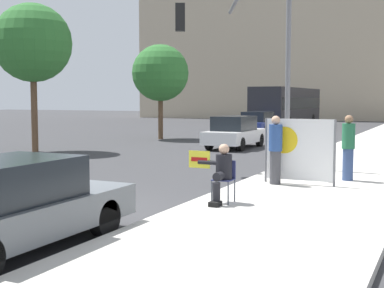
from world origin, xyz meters
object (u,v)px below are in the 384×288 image
(street_tree_near_curb, at_px, (33,43))
(street_tree_midblock, at_px, (160,73))
(jogger_on_sidewalk, at_px, (275,149))
(protest_banner, at_px, (299,150))
(car_on_road_midblock, at_px, (258,123))
(parked_car_curbside, at_px, (9,206))
(traffic_light_pole, at_px, (246,50))
(city_bus_on_road, at_px, (288,105))
(car_on_road_nearest, at_px, (235,132))
(seated_protester, at_px, (221,171))
(pedestrian_behind, at_px, (348,147))

(street_tree_near_curb, distance_m, street_tree_midblock, 9.02)
(jogger_on_sidewalk, xyz_separation_m, street_tree_near_curb, (-12.50, 5.12, 3.70))
(protest_banner, relative_size, car_on_road_midblock, 0.42)
(protest_banner, height_order, parked_car_curbside, protest_banner)
(jogger_on_sidewalk, height_order, traffic_light_pole, traffic_light_pole)
(traffic_light_pole, relative_size, street_tree_near_curb, 0.84)
(protest_banner, bearing_deg, car_on_road_midblock, 111.15)
(city_bus_on_road, height_order, street_tree_midblock, street_tree_midblock)
(parked_car_curbside, height_order, car_on_road_nearest, car_on_road_nearest)
(parked_car_curbside, height_order, car_on_road_midblock, car_on_road_midblock)
(parked_car_curbside, xyz_separation_m, car_on_road_nearest, (-3.08, 17.59, 0.04))
(car_on_road_nearest, xyz_separation_m, car_on_road_midblock, (-2.20, 10.04, -0.01))
(street_tree_near_curb, bearing_deg, city_bus_on_road, 78.91)
(jogger_on_sidewalk, bearing_deg, protest_banner, -163.10)
(jogger_on_sidewalk, height_order, car_on_road_nearest, jogger_on_sidewalk)
(car_on_road_midblock, bearing_deg, city_bus_on_road, 93.05)
(seated_protester, bearing_deg, pedestrian_behind, 62.27)
(seated_protester, distance_m, car_on_road_midblock, 24.41)
(seated_protester, height_order, pedestrian_behind, pedestrian_behind)
(traffic_light_pole, height_order, city_bus_on_road, traffic_light_pole)
(city_bus_on_road, bearing_deg, protest_banner, -74.08)
(traffic_light_pole, distance_m, car_on_road_nearest, 8.83)
(car_on_road_midblock, height_order, city_bus_on_road, city_bus_on_road)
(jogger_on_sidewalk, height_order, street_tree_midblock, street_tree_midblock)
(parked_car_curbside, relative_size, street_tree_near_curb, 0.67)
(pedestrian_behind, height_order, street_tree_midblock, street_tree_midblock)
(pedestrian_behind, distance_m, traffic_light_pole, 4.64)
(seated_protester, relative_size, street_tree_midblock, 0.23)
(car_on_road_nearest, bearing_deg, street_tree_near_curb, -144.36)
(protest_banner, xyz_separation_m, car_on_road_nearest, (-5.62, 10.17, -0.28))
(seated_protester, xyz_separation_m, car_on_road_nearest, (-4.79, 13.35, -0.07))
(jogger_on_sidewalk, bearing_deg, car_on_road_midblock, -79.79)
(pedestrian_behind, xyz_separation_m, car_on_road_midblock, (-8.86, 19.03, -0.31))
(traffic_light_pole, bearing_deg, car_on_road_midblock, 107.17)
(parked_car_curbside, distance_m, car_on_road_midblock, 28.13)
(seated_protester, relative_size, city_bus_on_road, 0.10)
(seated_protester, xyz_separation_m, protest_banner, (0.83, 3.18, 0.21))
(pedestrian_behind, relative_size, city_bus_on_road, 0.14)
(traffic_light_pole, height_order, car_on_road_nearest, traffic_light_pole)
(jogger_on_sidewalk, bearing_deg, parked_car_curbside, 65.00)
(car_on_road_midblock, bearing_deg, protest_banner, -68.85)
(jogger_on_sidewalk, distance_m, street_tree_midblock, 18.01)
(parked_car_curbside, relative_size, street_tree_midblock, 0.79)
(pedestrian_behind, relative_size, car_on_road_nearest, 0.40)
(street_tree_near_curb, bearing_deg, traffic_light_pole, -12.09)
(traffic_light_pole, xyz_separation_m, city_bus_on_road, (-5.92, 26.49, -2.02))
(parked_car_curbside, distance_m, street_tree_midblock, 23.18)
(protest_banner, distance_m, city_bus_on_road, 30.23)
(street_tree_near_curb, bearing_deg, parked_car_curbside, -49.47)
(pedestrian_behind, height_order, parked_car_curbside, pedestrian_behind)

